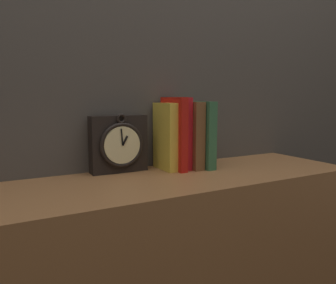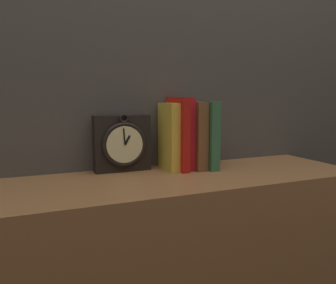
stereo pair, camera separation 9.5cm
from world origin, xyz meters
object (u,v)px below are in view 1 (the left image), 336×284
object	(u,v)px
clock	(119,144)
book_slot4_green	(200,134)
book_slot3_brown	(189,135)
book_slot0_yellow	(165,136)
book_slot1_red	(174,134)
book_slot2_red	(179,133)

from	to	relation	value
clock	book_slot4_green	distance (m)	0.28
clock	book_slot3_brown	bearing A→B (deg)	-9.89
book_slot0_yellow	book_slot1_red	bearing A→B (deg)	-20.74
book_slot1_red	book_slot2_red	bearing A→B (deg)	18.77
clock	book_slot1_red	xyz separation A→B (m)	(0.17, -0.04, 0.03)
clock	book_slot2_red	distance (m)	0.21
book_slot1_red	book_slot4_green	size ratio (longest dim) A/B	1.06
book_slot1_red	book_slot0_yellow	bearing A→B (deg)	159.26
clock	book_slot4_green	bearing A→B (deg)	-10.02
book_slot1_red	book_slot4_green	world-z (taller)	book_slot1_red
book_slot0_yellow	book_slot1_red	xyz separation A→B (m)	(0.03, -0.01, 0.01)
book_slot0_yellow	book_slot2_red	xyz separation A→B (m)	(0.05, -0.00, 0.01)
book_slot1_red	book_slot3_brown	distance (m)	0.06
book_slot2_red	book_slot0_yellow	bearing A→B (deg)	178.73
book_slot2_red	book_slot4_green	xyz separation A→B (m)	(0.07, -0.02, -0.01)
book_slot0_yellow	book_slot1_red	size ratio (longest dim) A/B	0.92
book_slot0_yellow	book_slot3_brown	xyz separation A→B (m)	(0.09, -0.01, 0.00)
book_slot2_red	book_slot3_brown	world-z (taller)	book_slot2_red
clock	book_slot2_red	xyz separation A→B (m)	(0.20, -0.03, 0.03)
book_slot2_red	book_slot1_red	bearing A→B (deg)	-161.23
book_slot2_red	book_slot4_green	size ratio (longest dim) A/B	1.06
clock	book_slot3_brown	distance (m)	0.24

